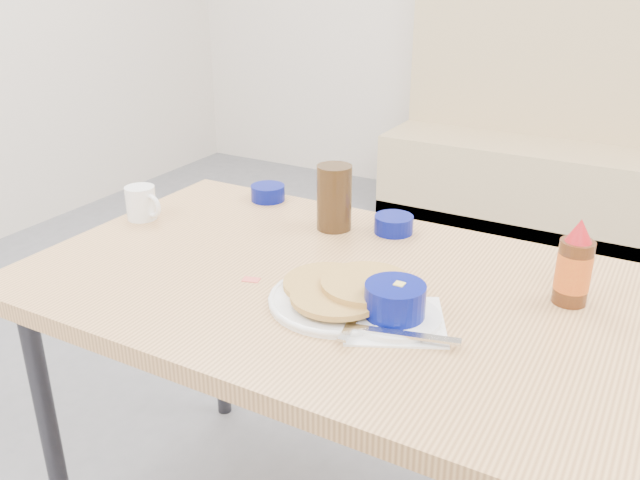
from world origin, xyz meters
The scene contains 10 objects.
booth_bench centered at (0.00, 2.78, 0.35)m, with size 1.90×0.56×1.22m.
dining_table centered at (0.00, 0.25, 0.70)m, with size 1.40×0.80×0.76m.
pancake_plate centered at (0.01, 0.17, 0.78)m, with size 0.27×0.28×0.05m.
coffee_mug centered at (-0.64, 0.32, 0.80)m, with size 0.11×0.07×0.08m.
grits_setting centered at (0.13, 0.15, 0.79)m, with size 0.26×0.25×0.08m.
creamer_bowl centered at (-0.44, 0.59, 0.78)m, with size 0.09×0.09×0.04m.
butter_bowl centered at (-0.04, 0.55, 0.78)m, with size 0.09×0.09×0.04m.
amber_tumbler centered at (-0.18, 0.50, 0.84)m, with size 0.09×0.09×0.16m, color #322110.
syrup_bottle centered at (0.39, 0.39, 0.84)m, with size 0.07×0.07×0.17m.
sugar_wrapper centered at (-0.20, 0.17, 0.76)m, with size 0.04×0.02×0.00m, color #EA564E.
Camera 1 is at (0.54, -0.86, 1.39)m, focal length 38.00 mm.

